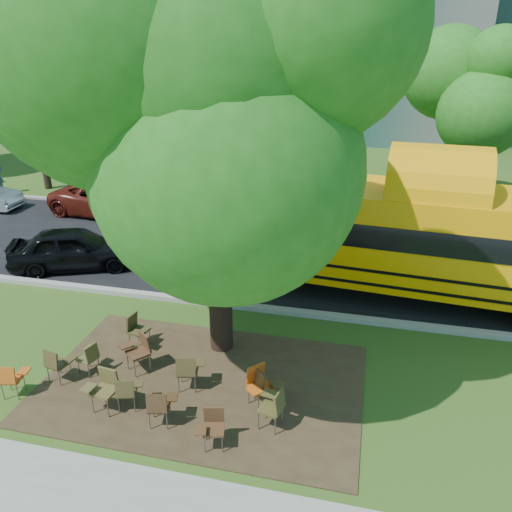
% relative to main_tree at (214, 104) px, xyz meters
% --- Properties ---
extents(ground, '(160.00, 160.00, 0.00)m').
position_rel_main_tree_xyz_m(ground, '(-1.01, -0.99, -5.83)').
color(ground, '#274B17').
rests_on(ground, ground).
extents(dirt_patch, '(7.00, 4.50, 0.03)m').
position_rel_main_tree_xyz_m(dirt_patch, '(-0.01, -1.49, -5.81)').
color(dirt_patch, '#382819').
rests_on(dirt_patch, ground).
extents(asphalt_road, '(80.00, 8.00, 0.04)m').
position_rel_main_tree_xyz_m(asphalt_road, '(-1.01, 6.01, -5.81)').
color(asphalt_road, black).
rests_on(asphalt_road, ground).
extents(kerb_near, '(80.00, 0.25, 0.14)m').
position_rel_main_tree_xyz_m(kerb_near, '(-1.01, 2.01, -5.76)').
color(kerb_near, gray).
rests_on(kerb_near, ground).
extents(kerb_far, '(80.00, 0.25, 0.14)m').
position_rel_main_tree_xyz_m(kerb_far, '(-1.01, 10.11, -5.76)').
color(kerb_far, gray).
rests_on(kerb_far, ground).
extents(bg_tree_0, '(5.20, 5.20, 7.18)m').
position_rel_main_tree_xyz_m(bg_tree_0, '(-13.01, 12.01, -1.26)').
color(bg_tree_0, black).
rests_on(bg_tree_0, ground).
extents(bg_tree_2, '(4.80, 4.80, 6.62)m').
position_rel_main_tree_xyz_m(bg_tree_2, '(-6.01, 15.01, -1.61)').
color(bg_tree_2, black).
rests_on(bg_tree_2, ground).
extents(bg_tree_3, '(5.60, 5.60, 7.84)m').
position_rel_main_tree_xyz_m(bg_tree_3, '(6.99, 13.01, -0.80)').
color(bg_tree_3, black).
rests_on(bg_tree_3, ground).
extents(main_tree, '(7.20, 7.20, 9.44)m').
position_rel_main_tree_xyz_m(main_tree, '(0.00, 0.00, 0.00)').
color(main_tree, black).
rests_on(main_tree, ground).
extents(school_bus, '(13.46, 4.10, 3.24)m').
position_rel_main_tree_xyz_m(school_bus, '(4.86, 3.90, -3.95)').
color(school_bus, '#F09D07').
rests_on(school_bus, ground).
extents(chair_0, '(0.55, 0.57, 0.82)m').
position_rel_main_tree_xyz_m(chair_0, '(-3.76, -2.82, -5.32)').
color(chair_0, '#BD5214').
rests_on(chair_0, ground).
extents(chair_1, '(0.63, 0.50, 0.85)m').
position_rel_main_tree_xyz_m(chair_1, '(-3.11, -2.16, -5.30)').
color(chair_1, '#42371C').
rests_on(chair_1, ground).
extents(chair_2, '(0.55, 0.60, 0.80)m').
position_rel_main_tree_xyz_m(chair_2, '(-1.18, -2.66, -5.33)').
color(chair_2, '#43391D').
rests_on(chair_2, ground).
extents(chair_3, '(0.66, 0.55, 0.93)m').
position_rel_main_tree_xyz_m(chair_3, '(-1.65, -2.72, -5.25)').
color(chair_3, brown).
rests_on(chair_3, ground).
extents(chair_4, '(0.58, 0.60, 0.86)m').
position_rel_main_tree_xyz_m(chair_4, '(-0.35, -2.95, -5.30)').
color(chair_4, '#412A17').
rests_on(chair_4, ground).
extents(chair_5, '(0.55, 0.59, 0.81)m').
position_rel_main_tree_xyz_m(chair_5, '(0.80, -3.20, -5.32)').
color(chair_5, '#50311C').
rests_on(chair_5, ground).
extents(chair_6, '(0.53, 0.67, 0.90)m').
position_rel_main_tree_xyz_m(chair_6, '(1.80, -2.48, -5.27)').
color(chair_6, '#49441F').
rests_on(chair_6, ground).
extents(chair_7, '(0.73, 0.58, 0.85)m').
position_rel_main_tree_xyz_m(chair_7, '(1.47, -1.82, -5.30)').
color(chair_7, '#4B351A').
rests_on(chair_7, ground).
extents(chair_8, '(0.47, 0.60, 0.79)m').
position_rel_main_tree_xyz_m(chair_8, '(-2.58, -1.72, -5.34)').
color(chair_8, brown).
rests_on(chair_8, ground).
extents(chair_9, '(0.81, 0.64, 0.95)m').
position_rel_main_tree_xyz_m(chair_9, '(-1.54, -1.33, -5.24)').
color(chair_9, '#4C2E1B').
rests_on(chair_9, ground).
extents(chair_10, '(0.52, 0.64, 0.89)m').
position_rel_main_tree_xyz_m(chair_10, '(-2.03, -0.47, -5.28)').
color(chair_10, '#443C1D').
rests_on(chair_10, ground).
extents(chair_11, '(0.61, 0.63, 0.90)m').
position_rel_main_tree_xyz_m(chair_11, '(-0.20, -1.77, -5.27)').
color(chair_11, '#463B1E').
rests_on(chair_11, ground).
extents(chair_12, '(0.63, 0.79, 0.92)m').
position_rel_main_tree_xyz_m(chair_12, '(1.36, -1.90, -5.26)').
color(chair_12, '#BC5114').
rests_on(chair_12, ground).
extents(black_car, '(4.45, 3.09, 1.41)m').
position_rel_main_tree_xyz_m(black_car, '(-6.10, 3.44, -5.12)').
color(black_car, black).
rests_on(black_car, ground).
extents(bg_car_red, '(5.49, 3.05, 1.45)m').
position_rel_main_tree_xyz_m(bg_car_red, '(-7.68, 8.77, -5.10)').
color(bg_car_red, '#52150E').
rests_on(bg_car_red, ground).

